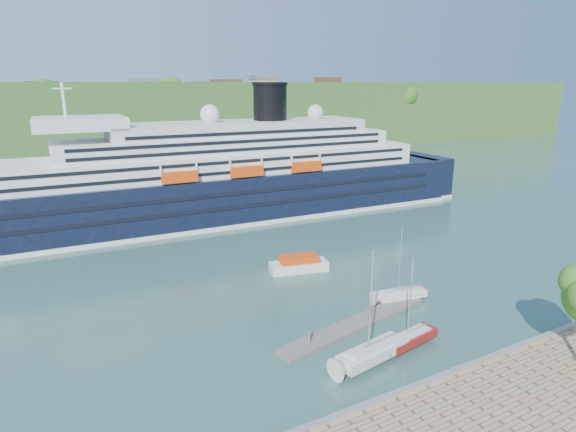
% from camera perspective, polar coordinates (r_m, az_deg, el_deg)
% --- Properties ---
extents(ground, '(400.00, 400.00, 0.00)m').
position_cam_1_polar(ground, '(42.66, 17.10, -18.92)').
color(ground, '#2F544C').
rests_on(ground, ground).
extents(far_hillside, '(400.00, 50.00, 24.00)m').
position_cam_1_polar(far_hillside, '(171.17, -20.02, 10.67)').
color(far_hillside, '#376327').
rests_on(far_hillside, ground).
extents(quay_coping, '(220.00, 0.50, 0.30)m').
position_cam_1_polar(quay_coping, '(41.92, 17.43, -17.74)').
color(quay_coping, slate).
rests_on(quay_coping, promenade).
extents(cruise_ship, '(106.95, 19.88, 23.89)m').
position_cam_1_polar(cruise_ship, '(85.16, -9.04, 7.40)').
color(cruise_ship, black).
rests_on(cruise_ship, ground).
extents(floating_pontoon, '(19.12, 5.85, 0.42)m').
position_cam_1_polar(floating_pontoon, '(50.11, 8.04, -12.55)').
color(floating_pontoon, gray).
rests_on(floating_pontoon, ground).
extents(sailboat_white_near, '(8.08, 3.37, 10.13)m').
position_cam_1_polar(sailboat_white_near, '(42.08, 10.23, -10.97)').
color(sailboat_white_near, silver).
rests_on(sailboat_white_near, ground).
extents(sailboat_red, '(6.74, 2.79, 8.45)m').
position_cam_1_polar(sailboat_red, '(45.71, 14.58, -10.18)').
color(sailboat_red, maroon).
rests_on(sailboat_red, ground).
extents(sailboat_white_far, '(6.49, 2.96, 8.10)m').
position_cam_1_polar(sailboat_white_far, '(54.74, 13.48, -5.93)').
color(sailboat_white_far, silver).
rests_on(sailboat_white_far, ground).
extents(tender_launch, '(8.02, 4.30, 2.11)m').
position_cam_1_polar(tender_launch, '(62.75, 1.29, -5.61)').
color(tender_launch, '#D7410C').
rests_on(tender_launch, ground).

